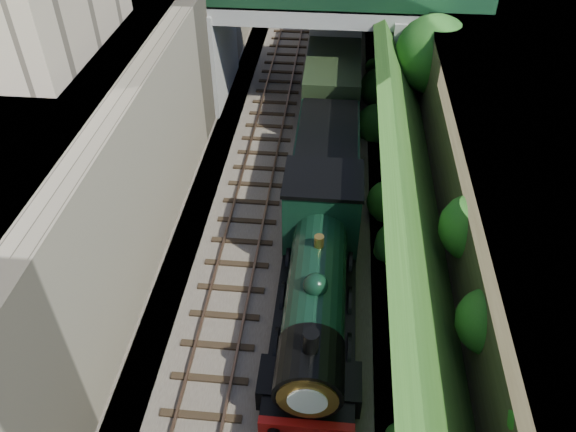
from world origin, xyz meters
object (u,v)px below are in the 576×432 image
object	(u,v)px
road_bridge	(331,30)
tree	(435,56)
locomotive	(317,279)
tender	(326,163)

from	to	relation	value
road_bridge	tree	world-z (taller)	road_bridge
road_bridge	locomotive	distance (m)	16.46
road_bridge	tender	distance (m)	9.28
road_bridge	tree	bearing A→B (deg)	-39.63
tree	locomotive	bearing A→B (deg)	-111.13
locomotive	tree	bearing A→B (deg)	68.87
locomotive	tender	xyz separation A→B (m)	(-0.00, 7.36, -0.27)
road_bridge	locomotive	world-z (taller)	road_bridge
locomotive	tender	distance (m)	7.37
tree	tender	xyz separation A→B (m)	(-4.71, -4.83, -3.03)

